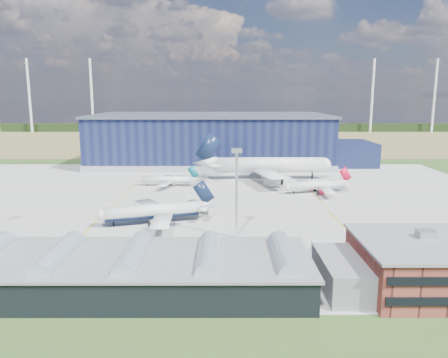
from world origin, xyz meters
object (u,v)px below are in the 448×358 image
airliner_red (316,181)px  gse_van_c (444,256)px  airliner_regional (166,176)px  car_b (292,242)px  car_a (260,262)px  gse_van_a (325,247)px  airliner_widebody (269,157)px  gse_cart_b (258,174)px  gse_van_b (206,210)px  airliner_navy (152,204)px  gse_cart_a (186,194)px  hangar (216,141)px  light_mast_center (237,179)px  airstair (289,249)px

airliner_red → gse_van_c: bearing=87.0°
airliner_regional → gse_van_c: 107.82m
airliner_red → car_b: 59.72m
airliner_red → car_a: 74.91m
car_a → airliner_regional: bearing=41.4°
airliner_regional → gse_van_a: (46.47, -75.01, -2.80)m
airliner_widebody → gse_van_c: airliner_widebody is taller
gse_cart_b → gse_van_a: bearing=-131.0°
airliner_red → gse_van_b: size_ratio=5.79×
airliner_regional → car_b: bearing=121.8°
car_a → car_b: size_ratio=1.07×
airliner_navy → gse_van_a: 49.71m
gse_cart_a → gse_van_b: size_ratio=0.64×
hangar → car_a: 143.71m
airliner_red → gse_cart_b: 41.34m
airliner_widebody → gse_van_b: 61.55m
airliner_red → car_a: (-26.39, -70.00, -3.91)m
light_mast_center → car_b: 20.64m
light_mast_center → airstair: size_ratio=5.10×
airliner_regional → airstair: 85.56m
airliner_widebody → car_a: airliner_widebody is taller
gse_cart_a → gse_van_c: 88.70m
gse_cart_b → gse_van_c: 109.78m
hangar → airliner_red: hangar is taller
hangar → gse_cart_b: (19.59, -36.09, -11.01)m
airliner_widebody → gse_van_a: bearing=-87.8°
light_mast_center → hangar: bearing=93.3°
gse_van_b → gse_cart_b: (20.91, 65.46, -0.50)m
hangar → airliner_regional: 63.65m
airliner_widebody → car_a: bearing=-97.2°
gse_van_a → gse_cart_b: gse_van_a is taller
light_mast_center → airstair: (11.72, -12.09, -13.99)m
airliner_regional → car_a: size_ratio=6.58×
airliner_regional → airliner_navy: bearing=95.2°
airliner_regional → gse_cart_b: (38.65, 24.17, -3.46)m
gse_cart_b → hangar: bearing=73.0°
airliner_widebody → gse_van_a: size_ratio=10.32×
airliner_navy → car_b: size_ratio=9.73×
gse_van_b → airstair: 40.72m
gse_van_b → car_a: (13.12, -41.25, -0.46)m
airliner_regional → gse_van_a: 88.28m
light_mast_center → gse_van_b: 28.61m
light_mast_center → gse_cart_b: light_mast_center is taller
light_mast_center → gse_van_a: bearing=-27.4°
gse_van_a → car_b: (-6.76, 5.52, -0.68)m
airliner_regional → airstair: (37.97, -76.63, -2.62)m
hangar → airstair: 138.56m
airstair → gse_van_c: bearing=-7.0°
hangar → airstair: hangar is taller
gse_cart_b → car_a: car_a is taller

